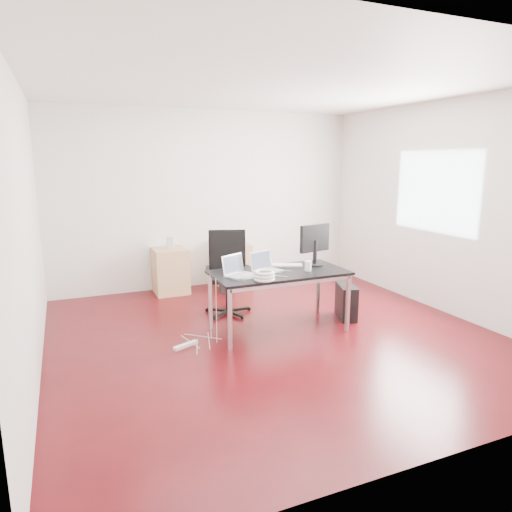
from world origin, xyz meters
name	(u,v)px	position (x,y,z in m)	size (l,w,h in m)	color
room_shell	(278,217)	(0.04, 0.00, 1.40)	(5.00, 5.00, 5.00)	#3D070B
desk	(279,276)	(0.13, 0.15, 0.68)	(1.60, 0.80, 0.73)	black
office_chair	(228,268)	(-0.21, 1.04, 0.61)	(0.60, 0.62, 1.08)	black
filing_cabinet_left	(171,271)	(-0.72, 2.23, 0.35)	(0.50, 0.50, 0.70)	#AC8256
filing_cabinet_right	(233,265)	(0.30, 2.23, 0.35)	(0.50, 0.50, 0.70)	#AC8256
pc_tower	(346,301)	(1.13, 0.20, 0.22)	(0.20, 0.45, 0.44)	black
wastebasket	(227,284)	(0.08, 1.91, 0.14)	(0.24, 0.24, 0.28)	black
power_strip	(186,345)	(-1.05, 0.08, 0.02)	(0.30, 0.06, 0.04)	white
laptop_left	(238,271)	(-0.39, 0.16, 0.79)	(0.41, 0.37, 0.23)	silver
laptop_right	(266,267)	(-0.02, 0.22, 0.79)	(0.39, 0.35, 0.23)	silver
monitor	(315,243)	(0.69, 0.30, 1.01)	(0.45, 0.26, 0.51)	black
keyboard	(284,265)	(0.31, 0.38, 0.74)	(0.44, 0.14, 0.02)	white
cup_white	(308,266)	(0.46, 0.05, 0.79)	(0.08, 0.08, 0.12)	white
cup_brown	(308,264)	(0.53, 0.18, 0.78)	(0.08, 0.08, 0.10)	brown
cable_coil	(265,276)	(-0.20, -0.16, 0.78)	(0.24, 0.24, 0.11)	white
power_adapter	(270,276)	(-0.08, -0.05, 0.74)	(0.07, 0.07, 0.03)	white
speaker	(170,243)	(-0.72, 2.21, 0.79)	(0.09, 0.08, 0.18)	#9E9E9E
navy_garment	(231,241)	(0.29, 2.27, 0.74)	(0.30, 0.24, 0.09)	black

